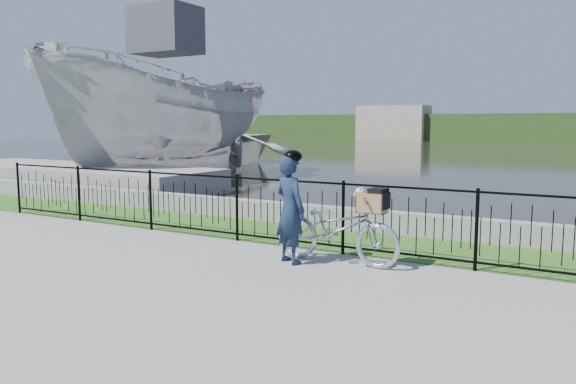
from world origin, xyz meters
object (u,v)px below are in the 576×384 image
Objects in this scene: cyclist at (290,207)px; boat_near at (168,118)px; boat_far at (180,142)px; dock at (72,177)px; bicycle_rig at (337,228)px.

cyclist is 0.15× the size of boat_near.
boat_far is at bearing 135.67° from cyclist.
boat_near is (0.95, 3.37, 1.83)m from dock.
boat_far is (-2.50, 7.98, 0.80)m from dock.
cyclist is at bearing -24.34° from dock.
boat_near is at bearing 74.20° from dock.
dock is 3.96m from boat_near.
cyclist reaches higher than dock.
bicycle_rig is at bearing -21.74° from dock.
dock is 6.07× the size of cyclist.
cyclist is (10.56, -4.78, 0.47)m from dock.
bicycle_rig is 0.18× the size of boat_near.
boat_far is (-3.45, 4.60, -1.03)m from boat_near.
bicycle_rig is 0.75m from cyclist.
boat_near reaches higher than boat_far.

